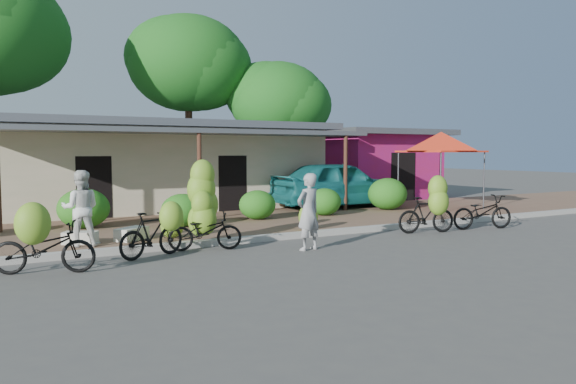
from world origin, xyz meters
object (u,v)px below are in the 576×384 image
object	(u,v)px
red_canopy	(441,142)
bike_far_right	(482,212)
bike_right	(430,209)
bike_left	(155,232)
tree_center_right	(184,61)
bike_far_left	(42,244)
sack_near	(132,234)
sack_far	(80,238)
vendor	(308,212)
tree_near_right	(274,99)
teal_van	(338,184)
bike_center	(204,212)
bystander	(81,208)

from	to	relation	value
red_canopy	bike_far_right	xyz separation A→B (m)	(-2.53, -4.17, -2.12)
bike_far_right	bike_right	bearing A→B (deg)	103.74
bike_left	bike_right	bearing A→B (deg)	-113.65
tree_center_right	bike_right	distance (m)	16.98
bike_far_left	bike_far_right	world-z (taller)	bike_far_left
bike_left	sack_near	xyz separation A→B (m)	(0.01, 1.91, -0.28)
bike_far_left	sack_far	size ratio (longest dim) A/B	2.58
bike_left	vendor	world-z (taller)	vendor
vendor	bike_left	bearing A→B (deg)	-25.91
red_canopy	bike_far_left	world-z (taller)	red_canopy
tree_near_right	teal_van	bearing A→B (deg)	-100.49
tree_center_right	vendor	bearing A→B (deg)	-100.22
bike_far_left	bike_center	size ratio (longest dim) A/B	0.94
bike_right	bike_far_right	xyz separation A→B (m)	(2.01, -0.05, -0.19)
bike_center	sack_near	world-z (taller)	bike_center
tree_center_right	red_canopy	size ratio (longest dim) A/B	2.57
tree_center_right	bike_far_left	distance (m)	19.14
bike_far_right	bystander	distance (m)	10.91
sack_near	bike_far_left	bearing A→B (deg)	-132.38
red_canopy	bike_far_right	world-z (taller)	red_canopy
red_canopy	teal_van	distance (m)	4.15
red_canopy	bike_right	size ratio (longest dim) A/B	2.02
bike_far_left	bystander	distance (m)	2.43
bystander	bike_far_right	bearing A→B (deg)	-174.15
bike_left	sack_far	size ratio (longest dim) A/B	2.25
bike_center	bike_far_right	world-z (taller)	bike_center
bike_left	sack_far	world-z (taller)	bike_left
bike_far_left	sack_near	bearing A→B (deg)	-21.13
tree_center_right	bike_center	distance (m)	16.69
bike_left	teal_van	distance (m)	10.59
tree_near_right	sack_near	xyz separation A→B (m)	(-10.23, -11.53, -4.62)
tree_center_right	bystander	world-z (taller)	tree_center_right
sack_far	tree_center_right	bearing A→B (deg)	61.22
bike_center	bike_right	bearing A→B (deg)	-81.99
bike_center	tree_near_right	bearing A→B (deg)	-17.55
red_canopy	bike_far_right	bearing A→B (deg)	-121.26
bike_far_left	bike_left	size ratio (longest dim) A/B	1.15
teal_van	bike_center	bearing A→B (deg)	123.74
red_canopy	sack_near	distance (m)	12.39
bike_left	teal_van	bearing A→B (deg)	-77.28
bike_left	teal_van	xyz separation A→B (m)	(8.83, 5.83, 0.46)
bike_center	vendor	xyz separation A→B (m)	(1.97, -1.44, 0.04)
teal_van	red_canopy	bearing A→B (deg)	-124.30
sack_far	teal_van	size ratio (longest dim) A/B	0.14
bike_far_left	vendor	xyz separation A→B (m)	(5.56, -0.26, 0.31)
tree_near_right	sack_far	xyz separation A→B (m)	(-11.41, -11.48, -4.63)
bike_far_right	sack_near	xyz separation A→B (m)	(-9.50, 2.35, -0.23)
tree_center_right	teal_van	xyz separation A→B (m)	(2.59, -9.61, -5.70)
vendor	tree_center_right	bearing A→B (deg)	-112.13
bike_far_right	sack_near	bearing A→B (deg)	91.29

